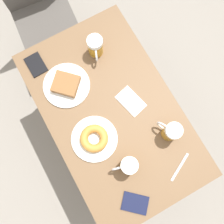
% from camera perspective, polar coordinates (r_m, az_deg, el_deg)
% --- Properties ---
extents(ground_plane, '(8.00, 8.00, 0.00)m').
position_cam_1_polar(ground_plane, '(2.04, 0.00, -4.29)').
color(ground_plane, gray).
extents(table, '(0.66, 1.09, 0.74)m').
position_cam_1_polar(table, '(1.37, 0.00, -0.74)').
color(table, brown).
rests_on(table, ground_plane).
extents(chair, '(0.44, 0.44, 0.91)m').
position_cam_1_polar(chair, '(1.87, -16.61, 22.71)').
color(chair, '#514C47').
rests_on(chair, ground_plane).
extents(plate_with_cake, '(0.25, 0.25, 0.05)m').
position_cam_1_polar(plate_with_cake, '(1.35, -10.41, 6.15)').
color(plate_with_cake, white).
rests_on(plate_with_cake, table).
extents(plate_with_donut, '(0.24, 0.24, 0.05)m').
position_cam_1_polar(plate_with_donut, '(1.27, -4.08, -6.09)').
color(plate_with_donut, white).
rests_on(plate_with_donut, table).
extents(beer_mug_left, '(0.12, 0.08, 0.12)m').
position_cam_1_polar(beer_mug_left, '(1.22, 3.70, -12.10)').
color(beer_mug_left, '#C68C23').
rests_on(beer_mug_left, table).
extents(beer_mug_center, '(0.08, 0.12, 0.12)m').
position_cam_1_polar(beer_mug_center, '(1.26, 13.34, -4.35)').
color(beer_mug_center, '#C68C23').
rests_on(beer_mug_center, table).
extents(beer_mug_right, '(0.08, 0.12, 0.12)m').
position_cam_1_polar(beer_mug_right, '(1.36, -3.81, 14.71)').
color(beer_mug_right, '#C68C23').
rests_on(beer_mug_right, table).
extents(napkin_folded, '(0.13, 0.17, 0.00)m').
position_cam_1_polar(napkin_folded, '(1.32, 4.33, 2.47)').
color(napkin_folded, white).
rests_on(napkin_folded, table).
extents(fork, '(0.15, 0.08, 0.00)m').
position_cam_1_polar(fork, '(1.32, 15.23, -12.03)').
color(fork, silver).
rests_on(fork, table).
extents(passport_near_edge, '(0.09, 0.13, 0.01)m').
position_cam_1_polar(passport_near_edge, '(1.44, -17.00, 10.30)').
color(passport_near_edge, black).
rests_on(passport_near_edge, table).
extents(passport_far_edge, '(0.15, 0.15, 0.01)m').
position_cam_1_polar(passport_far_edge, '(1.30, 5.29, -20.04)').
color(passport_far_edge, '#141938').
rests_on(passport_far_edge, table).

